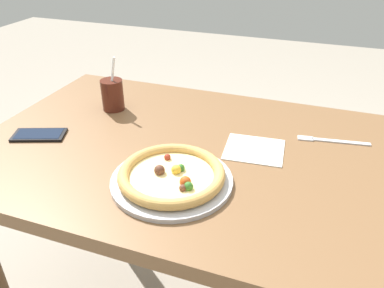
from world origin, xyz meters
name	(u,v)px	position (x,y,z in m)	size (l,w,h in m)	color
dining_table	(180,180)	(0.00, 0.00, 0.63)	(1.15, 0.81, 0.75)	brown
pizza_near	(172,176)	(0.05, -0.17, 0.77)	(0.30, 0.30, 0.04)	#B7B7BC
drink_cup_colored	(113,95)	(-0.30, 0.15, 0.80)	(0.07, 0.07, 0.18)	#4C1E14
paper_napkin	(254,149)	(0.20, 0.05, 0.75)	(0.16, 0.14, 0.00)	white
fork	(330,141)	(0.40, 0.17, 0.75)	(0.20, 0.05, 0.00)	silver
cell_phone	(39,135)	(-0.41, -0.09, 0.75)	(0.17, 0.12, 0.01)	black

